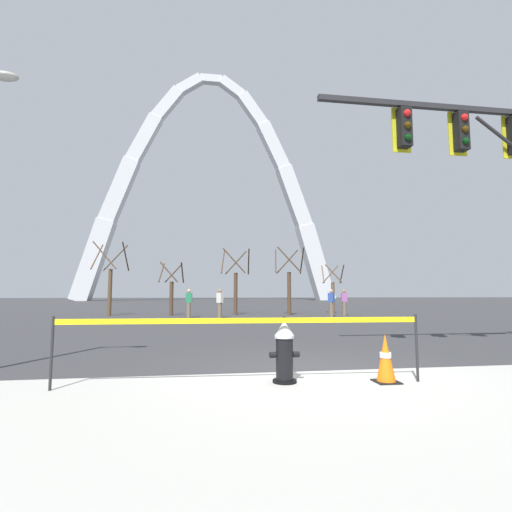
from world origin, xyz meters
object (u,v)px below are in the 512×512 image
at_px(fire_hydrant, 284,352).
at_px(monument_arch, 210,198).
at_px(pedestrian_walking_left, 189,303).
at_px(traffic_signal_gantry, 504,167).
at_px(pedestrian_near_trees, 331,303).
at_px(pedestrian_standing_center, 220,303).
at_px(pedestrian_walking_right, 344,302).
at_px(traffic_cone_by_hydrant, 386,359).

xyz_separation_m(fire_hydrant, monument_arch, (0.63, 69.59, 19.72)).
bearing_deg(pedestrian_walking_left, monument_arch, 87.37).
bearing_deg(traffic_signal_gantry, fire_hydrant, -161.58).
bearing_deg(monument_arch, pedestrian_near_trees, -83.85).
distance_m(fire_hydrant, pedestrian_walking_left, 16.27).
relative_size(pedestrian_standing_center, pedestrian_walking_right, 1.00).
distance_m(traffic_cone_by_hydrant, monument_arch, 72.58).
xyz_separation_m(monument_arch, pedestrian_near_trees, (5.78, -53.64, -19.37)).
xyz_separation_m(traffic_cone_by_hydrant, pedestrian_near_trees, (4.89, 16.17, 0.46)).
xyz_separation_m(fire_hydrant, pedestrian_near_trees, (6.41, 15.95, 0.35)).
bearing_deg(pedestrian_walking_right, pedestrian_walking_left, -176.52).
bearing_deg(pedestrian_walking_left, pedestrian_near_trees, -1.51).
bearing_deg(pedestrian_walking_right, traffic_cone_by_hydrant, -109.45).
bearing_deg(fire_hydrant, pedestrian_walking_left, 96.44).
bearing_deg(traffic_signal_gantry, pedestrian_standing_center, 112.98).
distance_m(pedestrian_standing_center, pedestrian_near_trees, 6.55).
bearing_deg(traffic_cone_by_hydrant, fire_hydrant, 171.65).
height_order(monument_arch, pedestrian_walking_right, monument_arch).
bearing_deg(fire_hydrant, pedestrian_near_trees, 68.11).
xyz_separation_m(traffic_cone_by_hydrant, monument_arch, (-0.89, 69.81, 19.83)).
xyz_separation_m(pedestrian_walking_right, pedestrian_near_trees, (-1.10, -0.79, 0.00)).
bearing_deg(pedestrian_standing_center, pedestrian_near_trees, 3.44).
distance_m(pedestrian_walking_left, pedestrian_walking_right, 9.35).
xyz_separation_m(fire_hydrant, pedestrian_walking_left, (-1.82, 16.16, 0.35)).
bearing_deg(traffic_cone_by_hydrant, monument_arch, 90.73).
height_order(traffic_cone_by_hydrant, traffic_signal_gantry, traffic_signal_gantry).
bearing_deg(pedestrian_near_trees, pedestrian_walking_right, 35.44).
xyz_separation_m(traffic_cone_by_hydrant, pedestrian_walking_right, (5.99, 16.96, 0.46)).
relative_size(pedestrian_walking_left, pedestrian_standing_center, 1.00).
xyz_separation_m(pedestrian_walking_left, pedestrian_near_trees, (8.23, -0.22, 0.00)).
xyz_separation_m(pedestrian_standing_center, pedestrian_near_trees, (6.54, 0.39, 0.00)).
relative_size(pedestrian_standing_center, pedestrian_near_trees, 1.00).
height_order(monument_arch, pedestrian_walking_left, monument_arch).
distance_m(traffic_cone_by_hydrant, pedestrian_standing_center, 15.87).
height_order(traffic_signal_gantry, pedestrian_near_trees, traffic_signal_gantry).
relative_size(fire_hydrant, monument_arch, 0.02).
xyz_separation_m(traffic_signal_gantry, pedestrian_walking_left, (-7.49, 14.28, -3.45)).
bearing_deg(monument_arch, traffic_signal_gantry, -85.74).
bearing_deg(pedestrian_standing_center, traffic_cone_by_hydrant, -84.02).
bearing_deg(pedestrian_near_trees, monument_arch, 96.15).
bearing_deg(traffic_cone_by_hydrant, traffic_signal_gantry, 26.99).
height_order(traffic_cone_by_hydrant, pedestrian_walking_right, pedestrian_walking_right).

